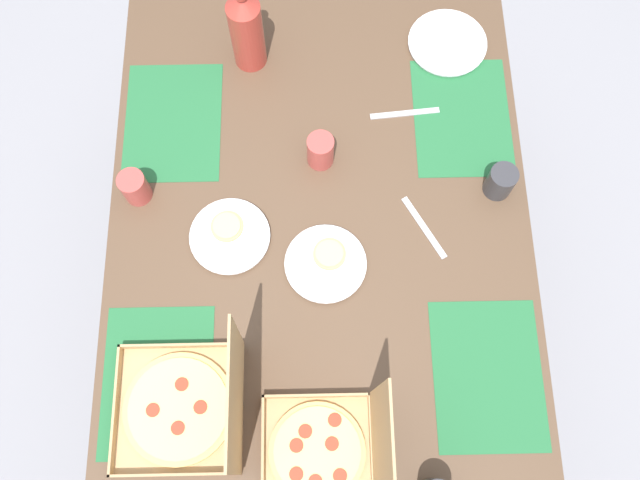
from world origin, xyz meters
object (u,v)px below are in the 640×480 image
(plate_middle, at_px, (230,236))
(cup_dark, at_px, (500,182))
(plate_far_left, at_px, (326,263))
(plate_far_right, at_px, (447,44))
(cup_red, at_px, (135,187))
(soda_bottle, at_px, (246,29))
(pizza_box_corner_right, at_px, (191,407))
(cup_clear_left, at_px, (320,151))
(pizza_box_edge_far, at_px, (331,451))

(plate_middle, bearing_deg, cup_dark, 99.86)
(plate_far_left, relative_size, plate_middle, 1.00)
(plate_far_right, relative_size, cup_red, 2.41)
(plate_far_right, xyz_separation_m, soda_bottle, (0.03, -0.55, 0.12))
(pizza_box_corner_right, bearing_deg, cup_red, -162.97)
(plate_middle, height_order, plate_far_right, plate_middle)
(cup_clear_left, bearing_deg, pizza_box_edge_far, 0.65)
(cup_dark, bearing_deg, cup_red, -90.12)
(pizza_box_corner_right, bearing_deg, plate_middle, 170.38)
(pizza_box_corner_right, bearing_deg, cup_clear_left, 154.39)
(pizza_box_corner_right, xyz_separation_m, plate_far_right, (-0.99, 0.67, -0.04))
(pizza_box_corner_right, xyz_separation_m, soda_bottle, (-0.96, 0.12, 0.08))
(pizza_box_edge_far, distance_m, cup_clear_left, 0.74)
(pizza_box_corner_right, bearing_deg, plate_far_right, 145.87)
(plate_far_left, distance_m, cup_red, 0.52)
(plate_far_left, bearing_deg, cup_clear_left, -178.42)
(cup_dark, bearing_deg, plate_middle, -80.14)
(pizza_box_corner_right, relative_size, plate_far_right, 1.49)
(plate_far_right, height_order, soda_bottle, soda_bottle)
(plate_far_left, relative_size, soda_bottle, 0.64)
(cup_red, bearing_deg, cup_clear_left, 101.00)
(pizza_box_corner_right, distance_m, plate_middle, 0.43)
(pizza_box_edge_far, relative_size, plate_far_left, 1.40)
(plate_middle, distance_m, cup_clear_left, 0.32)
(plate_far_left, distance_m, soda_bottle, 0.65)
(plate_middle, distance_m, cup_red, 0.27)
(plate_far_right, bearing_deg, cup_dark, 11.78)
(plate_far_right, distance_m, cup_clear_left, 0.51)
(pizza_box_edge_far, xyz_separation_m, plate_far_right, (-1.09, 0.36, -0.04))
(soda_bottle, height_order, cup_dark, soda_bottle)
(cup_red, bearing_deg, pizza_box_corner_right, 17.03)
(pizza_box_corner_right, xyz_separation_m, cup_clear_left, (-0.64, 0.31, -0.00))
(soda_bottle, bearing_deg, pizza_box_edge_far, 10.58)
(cup_clear_left, bearing_deg, plate_far_right, 133.88)
(plate_far_left, distance_m, cup_dark, 0.49)
(plate_middle, distance_m, cup_dark, 0.70)
(plate_far_right, bearing_deg, cup_clear_left, -46.12)
(cup_dark, xyz_separation_m, cup_red, (-0.00, -0.93, 0.00))
(pizza_box_edge_far, bearing_deg, plate_middle, -155.21)
(pizza_box_edge_far, distance_m, soda_bottle, 1.08)
(pizza_box_edge_far, bearing_deg, cup_red, -143.33)
(pizza_box_edge_far, distance_m, plate_far_right, 1.15)
(soda_bottle, relative_size, cup_dark, 3.50)
(cup_clear_left, bearing_deg, plate_middle, -47.57)
(pizza_box_corner_right, distance_m, plate_far_left, 0.47)
(plate_far_left, xyz_separation_m, plate_far_right, (-0.64, 0.36, -0.00))
(pizza_box_corner_right, relative_size, plate_middle, 1.62)
(pizza_box_edge_far, height_order, pizza_box_corner_right, pizza_box_corner_right)
(plate_middle, relative_size, soda_bottle, 0.64)
(plate_far_left, xyz_separation_m, soda_bottle, (-0.61, -0.20, 0.12))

